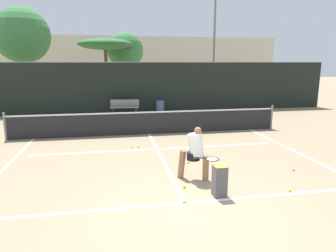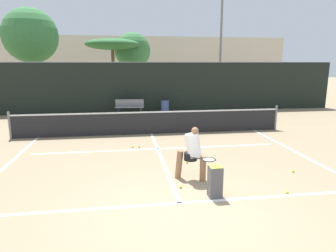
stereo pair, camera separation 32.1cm
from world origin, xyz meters
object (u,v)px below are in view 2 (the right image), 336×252
at_px(parked_car, 144,94).
at_px(courtside_bench, 130,106).
at_px(trash_bin, 165,106).
at_px(ball_hopper, 215,181).
at_px(player_practicing, 192,152).

bearing_deg(parked_car, courtside_bench, -102.67).
bearing_deg(parked_car, trash_bin, -79.76).
xyz_separation_m(ball_hopper, parked_car, (-0.46, 16.15, 0.23)).
relative_size(ball_hopper, parked_car, 0.18).
bearing_deg(trash_bin, ball_hopper, -92.29).
xyz_separation_m(ball_hopper, trash_bin, (0.45, 11.16, 0.04)).
xyz_separation_m(ball_hopper, courtside_bench, (-1.61, 11.04, 0.10)).
height_order(player_practicing, courtside_bench, player_practicing).
bearing_deg(courtside_bench, trash_bin, 9.12).
distance_m(player_practicing, trash_bin, 10.14).
relative_size(courtside_bench, parked_car, 0.41).
bearing_deg(parked_car, ball_hopper, -88.38).
distance_m(player_practicing, parked_car, 15.11).
relative_size(player_practicing, ball_hopper, 1.93).
height_order(player_practicing, trash_bin, player_practicing).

